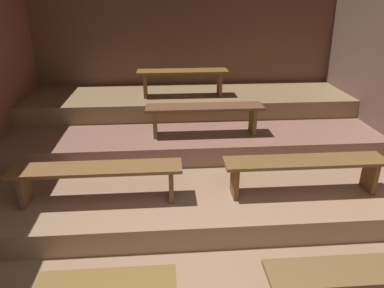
{
  "coord_description": "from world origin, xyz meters",
  "views": [
    {
      "loc": [
        -0.39,
        -1.62,
        2.41
      ],
      "look_at": [
        -0.07,
        2.5,
        0.61
      ],
      "focal_mm": 33.22,
      "sensor_mm": 36.0,
      "label": 1
    }
  ],
  "objects_px": {
    "bench_lower_left": "(97,174)",
    "bench_lower_right": "(305,167)",
    "bench_floor_right": "(331,281)",
    "bench_middle_center": "(205,112)",
    "bench_upper_center": "(183,76)"
  },
  "relations": [
    {
      "from": "bench_lower_left",
      "to": "bench_lower_right",
      "type": "distance_m",
      "value": 2.27
    },
    {
      "from": "bench_floor_right",
      "to": "bench_lower_left",
      "type": "xyz_separation_m",
      "value": [
        -2.0,
        1.37,
        0.3
      ]
    },
    {
      "from": "bench_floor_right",
      "to": "bench_lower_right",
      "type": "relative_size",
      "value": 0.58
    },
    {
      "from": "bench_middle_center",
      "to": "bench_upper_center",
      "type": "xyz_separation_m",
      "value": [
        -0.24,
        1.02,
        0.27
      ]
    },
    {
      "from": "bench_lower_right",
      "to": "bench_lower_left",
      "type": "bearing_deg",
      "value": 180.0
    },
    {
      "from": "bench_lower_left",
      "to": "bench_middle_center",
      "type": "height_order",
      "value": "bench_middle_center"
    },
    {
      "from": "bench_lower_right",
      "to": "bench_middle_center",
      "type": "distance_m",
      "value": 1.57
    },
    {
      "from": "bench_floor_right",
      "to": "bench_middle_center",
      "type": "height_order",
      "value": "bench_middle_center"
    },
    {
      "from": "bench_floor_right",
      "to": "bench_lower_left",
      "type": "height_order",
      "value": "bench_lower_left"
    },
    {
      "from": "bench_floor_right",
      "to": "bench_lower_right",
      "type": "xyz_separation_m",
      "value": [
        0.27,
        1.37,
        0.3
      ]
    },
    {
      "from": "bench_middle_center",
      "to": "bench_upper_center",
      "type": "height_order",
      "value": "bench_upper_center"
    },
    {
      "from": "bench_lower_left",
      "to": "bench_upper_center",
      "type": "height_order",
      "value": "bench_upper_center"
    },
    {
      "from": "bench_lower_right",
      "to": "bench_upper_center",
      "type": "height_order",
      "value": "bench_upper_center"
    },
    {
      "from": "bench_lower_right",
      "to": "bench_middle_center",
      "type": "xyz_separation_m",
      "value": [
        -0.99,
        1.18,
        0.27
      ]
    },
    {
      "from": "bench_middle_center",
      "to": "bench_lower_left",
      "type": "bearing_deg",
      "value": -137.17
    }
  ]
}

